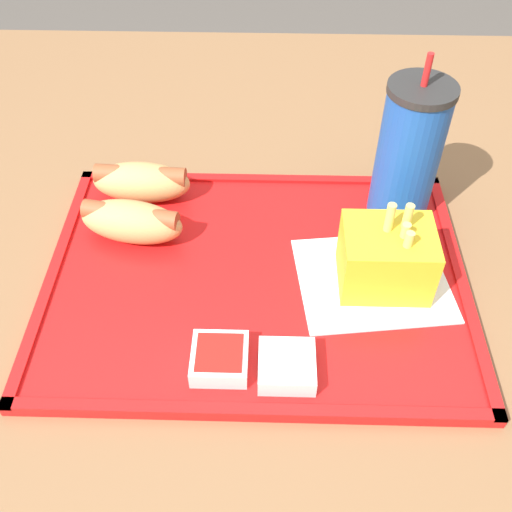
{
  "coord_description": "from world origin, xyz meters",
  "views": [
    {
      "loc": [
        0.04,
        -0.46,
        1.2
      ],
      "look_at": [
        0.03,
        -0.03,
        0.74
      ],
      "focal_mm": 42.0,
      "sensor_mm": 36.0,
      "label": 1
    }
  ],
  "objects": [
    {
      "name": "soda_cup",
      "position": [
        0.2,
        0.09,
        0.8
      ],
      "size": [
        0.07,
        0.07,
        0.2
      ],
      "color": "#194CA5",
      "rests_on": "food_tray"
    },
    {
      "name": "sauce_cup_ketchup",
      "position": [
        -0.0,
        -0.14,
        0.72
      ],
      "size": [
        0.05,
        0.05,
        0.02
      ],
      "color": "silver",
      "rests_on": "food_tray"
    },
    {
      "name": "hot_dog_far",
      "position": [
        -0.11,
        0.1,
        0.74
      ],
      "size": [
        0.12,
        0.06,
        0.05
      ],
      "color": "tan",
      "rests_on": "food_tray"
    },
    {
      "name": "dining_table",
      "position": [
        0.0,
        0.0,
        0.35
      ],
      "size": [
        1.33,
        1.12,
        0.7
      ],
      "color": "brown",
      "rests_on": "ground_plane"
    },
    {
      "name": "hot_dog_near",
      "position": [
        -0.11,
        0.03,
        0.74
      ],
      "size": [
        0.13,
        0.07,
        0.05
      ],
      "color": "tan",
      "rests_on": "food_tray"
    },
    {
      "name": "food_tray",
      "position": [
        0.03,
        -0.03,
        0.71
      ],
      "size": [
        0.45,
        0.34,
        0.01
      ],
      "color": "red",
      "rests_on": "dining_table"
    },
    {
      "name": "fries_carton",
      "position": [
        0.17,
        -0.03,
        0.75
      ],
      "size": [
        0.09,
        0.07,
        0.1
      ],
      "color": "gold",
      "rests_on": "food_tray"
    },
    {
      "name": "sauce_cup_mayo",
      "position": [
        0.06,
        -0.15,
        0.72
      ],
      "size": [
        0.05,
        0.05,
        0.02
      ],
      "color": "silver",
      "rests_on": "food_tray"
    },
    {
      "name": "paper_napkin",
      "position": [
        0.16,
        -0.03,
        0.71
      ],
      "size": [
        0.17,
        0.15,
        0.0
      ],
      "color": "white",
      "rests_on": "food_tray"
    },
    {
      "name": "ground_plane",
      "position": [
        0.0,
        0.0,
        0.0
      ],
      "size": [
        8.0,
        8.0,
        0.0
      ],
      "primitive_type": "plane",
      "color": "#4C4742"
    }
  ]
}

